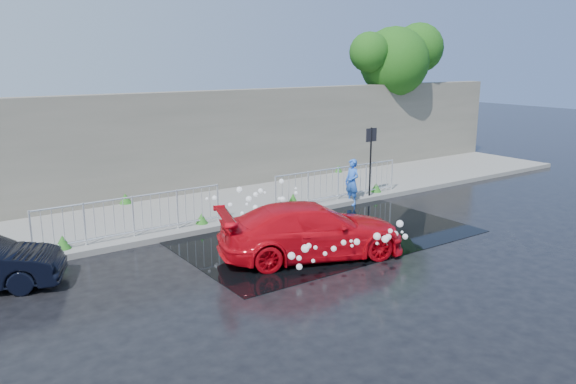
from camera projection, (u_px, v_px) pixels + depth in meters
ground at (332, 247)px, 14.45m from camera, size 90.00×90.00×0.00m
pavement at (235, 204)px, 18.42m from camera, size 30.00×4.00×0.15m
curb at (268, 218)px, 16.82m from camera, size 30.00×0.25×0.16m
retaining_wall at (203, 141)px, 19.75m from camera, size 30.00×0.60×3.50m
puddle at (323, 234)px, 15.52m from camera, size 8.00×5.00×0.01m
sign_post at (371, 150)px, 18.86m from camera, size 0.45×0.06×2.50m
tree at (398, 58)px, 24.67m from camera, size 4.97×3.04×6.32m
railing_left at (133, 215)px, 14.72m from camera, size 5.05×0.05×1.10m
railing_right at (338, 182)px, 18.62m from camera, size 5.05×0.05×1.10m
weeds at (241, 201)px, 17.80m from camera, size 12.17×3.93×0.44m
water_spray at (304, 222)px, 14.23m from camera, size 3.63×5.59×1.12m
red_car at (312, 230)px, 13.65m from camera, size 4.92×3.20×1.33m
person at (352, 182)px, 18.51m from camera, size 0.40×0.58×1.53m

